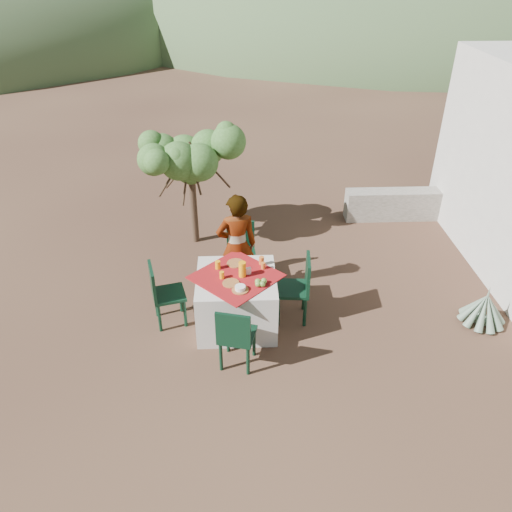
{
  "coord_description": "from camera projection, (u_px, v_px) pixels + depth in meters",
  "views": [
    {
      "loc": [
        0.31,
        -4.8,
        4.35
      ],
      "look_at": [
        0.54,
        0.86,
        0.81
      ],
      "focal_mm": 35.0,
      "sensor_mm": 36.0,
      "label": 1
    }
  ],
  "objects": [
    {
      "name": "juice_pitcher",
      "position": [
        242.0,
        269.0,
        6.3
      ],
      "size": [
        0.09,
        0.09,
        0.21
      ],
      "primitive_type": "cylinder",
      "color": "#FC9D0F",
      "rests_on": "table"
    },
    {
      "name": "fruit_cluster",
      "position": [
        261.0,
        283.0,
        6.17
      ],
      "size": [
        0.15,
        0.14,
        0.08
      ],
      "color": "olive",
      "rests_on": "table"
    },
    {
      "name": "jar_left",
      "position": [
        263.0,
        266.0,
        6.48
      ],
      "size": [
        0.06,
        0.06,
        0.09
      ],
      "primitive_type": "cylinder",
      "color": "orange",
      "rests_on": "table"
    },
    {
      "name": "bowl_plate",
      "position": [
        240.0,
        290.0,
        6.09
      ],
      "size": [
        0.21,
        0.21,
        0.01
      ],
      "primitive_type": "cylinder",
      "color": "brown",
      "rests_on": "table"
    },
    {
      "name": "glass_near",
      "position": [
        222.0,
        275.0,
        6.29
      ],
      "size": [
        0.06,
        0.06,
        0.1
      ],
      "primitive_type": "cylinder",
      "color": "#FC9D0F",
      "rests_on": "table"
    },
    {
      "name": "chair_far",
      "position": [
        241.0,
        249.0,
        7.43
      ],
      "size": [
        0.44,
        0.44,
        0.9
      ],
      "rotation": [
        0.0,
        0.0,
        0.06
      ],
      "color": "black",
      "rests_on": "ground"
    },
    {
      "name": "agave",
      "position": [
        484.0,
        309.0,
        6.65
      ],
      "size": [
        0.62,
        0.62,
        0.66
      ],
      "rotation": [
        0.0,
        0.0,
        0.42
      ],
      "color": "slate",
      "rests_on": "ground"
    },
    {
      "name": "white_bowl",
      "position": [
        240.0,
        288.0,
        6.07
      ],
      "size": [
        0.13,
        0.13,
        0.05
      ],
      "primitive_type": "cylinder",
      "color": "white",
      "rests_on": "bowl_plate"
    },
    {
      "name": "ground",
      "position": [
        217.0,
        346.0,
        6.36
      ],
      "size": [
        160.0,
        160.0,
        0.0
      ],
      "primitive_type": "plane",
      "color": "#321E17",
      "rests_on": "ground"
    },
    {
      "name": "jar_right",
      "position": [
        262.0,
        260.0,
        6.57
      ],
      "size": [
        0.07,
        0.07,
        0.11
      ],
      "primitive_type": "cylinder",
      "color": "orange",
      "rests_on": "table"
    },
    {
      "name": "table",
      "position": [
        237.0,
        300.0,
        6.56
      ],
      "size": [
        1.3,
        1.3,
        0.76
      ],
      "color": "silver",
      "rests_on": "ground"
    },
    {
      "name": "glass_far",
      "position": [
        218.0,
        265.0,
        6.47
      ],
      "size": [
        0.07,
        0.07,
        0.11
      ],
      "primitive_type": "cylinder",
      "color": "#FC9D0F",
      "rests_on": "table"
    },
    {
      "name": "shrub_tree",
      "position": [
        194.0,
        162.0,
        7.93
      ],
      "size": [
        1.53,
        1.5,
        1.8
      ],
      "color": "#402D20",
      "rests_on": "ground"
    },
    {
      "name": "chair_right",
      "position": [
        298.0,
        286.0,
        6.58
      ],
      "size": [
        0.47,
        0.47,
        0.95
      ],
      "rotation": [
        0.0,
        0.0,
        4.63
      ],
      "color": "black",
      "rests_on": "ground"
    },
    {
      "name": "napkin_holder",
      "position": [
        248.0,
        271.0,
        6.38
      ],
      "size": [
        0.08,
        0.06,
        0.09
      ],
      "primitive_type": "cube",
      "rotation": [
        0.0,
        0.0,
        0.31
      ],
      "color": "white",
      "rests_on": "table"
    },
    {
      "name": "chair_near",
      "position": [
        236.0,
        336.0,
        5.79
      ],
      "size": [
        0.5,
        0.5,
        0.88
      ],
      "rotation": [
        0.0,
        0.0,
        2.89
      ],
      "color": "black",
      "rests_on": "ground"
    },
    {
      "name": "person",
      "position": [
        237.0,
        246.0,
        6.93
      ],
      "size": [
        0.64,
        0.49,
        1.57
      ],
      "primitive_type": "imported",
      "rotation": [
        0.0,
        0.0,
        3.36
      ],
      "color": "#8C6651",
      "rests_on": "ground"
    },
    {
      "name": "plate_far",
      "position": [
        236.0,
        263.0,
        6.6
      ],
      "size": [
        0.23,
        0.23,
        0.01
      ],
      "primitive_type": "cylinder",
      "color": "brown",
      "rests_on": "table"
    },
    {
      "name": "plate_near",
      "position": [
        231.0,
        283.0,
        6.21
      ],
      "size": [
        0.21,
        0.21,
        0.01
      ],
      "primitive_type": "cylinder",
      "color": "brown",
      "rests_on": "table"
    },
    {
      "name": "chair_left",
      "position": [
        163.0,
        292.0,
        6.51
      ],
      "size": [
        0.51,
        0.51,
        0.9
      ],
      "rotation": [
        0.0,
        0.0,
        1.83
      ],
      "color": "black",
      "rests_on": "ground"
    },
    {
      "name": "stone_wall",
      "position": [
        416.0,
        204.0,
        9.22
      ],
      "size": [
        2.6,
        0.35,
        0.55
      ],
      "primitive_type": "cube",
      "color": "gray",
      "rests_on": "ground"
    },
    {
      "name": "hill_near_right",
      "position": [
        390.0,
        13.0,
        37.27
      ],
      "size": [
        48.0,
        48.0,
        20.0
      ],
      "primitive_type": "ellipsoid",
      "color": "#34532E",
      "rests_on": "ground"
    }
  ]
}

